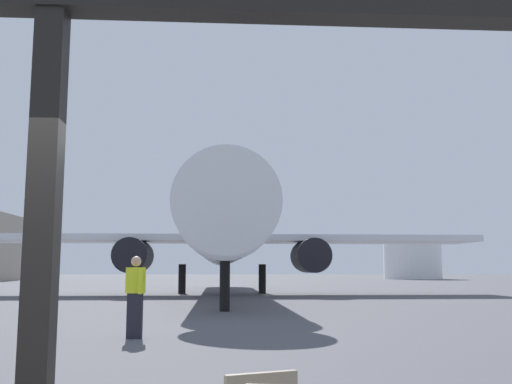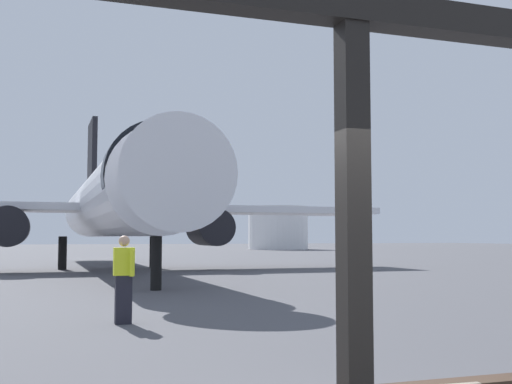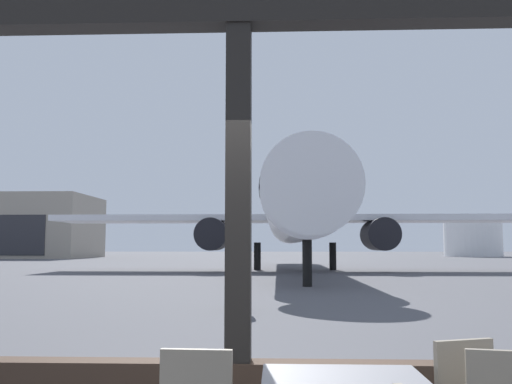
{
  "view_description": "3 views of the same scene",
  "coord_description": "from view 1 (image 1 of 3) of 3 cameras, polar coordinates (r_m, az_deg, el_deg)",
  "views": [
    {
      "loc": [
        1.21,
        -4.02,
        1.47
      ],
      "look_at": [
        2.61,
        17.9,
        4.41
      ],
      "focal_mm": 40.33,
      "sensor_mm": 36.0,
      "label": 1
    },
    {
      "loc": [
        -2.19,
        -4.2,
        1.71
      ],
      "look_at": [
        4.33,
        14.89,
        3.14
      ],
      "focal_mm": 44.64,
      "sensor_mm": 36.0,
      "label": 2
    },
    {
      "loc": [
        0.31,
        -4.37,
        1.5
      ],
      "look_at": [
        -0.34,
        12.15,
        3.14
      ],
      "focal_mm": 38.49,
      "sensor_mm": 36.0,
      "label": 3
    }
  ],
  "objects": [
    {
      "name": "window_frame",
      "position": [
        4.2,
        -20.69,
        -9.85
      ],
      "size": [
        9.06,
        0.24,
        3.55
      ],
      "color": "#38281E",
      "rests_on": "ground"
    },
    {
      "name": "fuel_storage_tank",
      "position": [
        87.04,
        15.22,
        -6.37
      ],
      "size": [
        8.26,
        8.26,
        5.92
      ],
      "primitive_type": "cylinder",
      "color": "white",
      "rests_on": "ground"
    },
    {
      "name": "ground_plane",
      "position": [
        44.06,
        -5.31,
        -9.5
      ],
      "size": [
        220.0,
        220.0,
        0.0
      ],
      "primitive_type": "plane",
      "color": "#4C4C51"
    },
    {
      "name": "ground_crew_worker",
      "position": [
        12.78,
        -11.88,
        -10.01
      ],
      "size": [
        0.4,
        0.49,
        1.74
      ],
      "color": "black",
      "rests_on": "ground"
    },
    {
      "name": "airplane",
      "position": [
        33.21,
        -3.31,
        -4.14
      ],
      "size": [
        29.53,
        33.17,
        10.25
      ],
      "color": "silver",
      "rests_on": "ground"
    }
  ]
}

